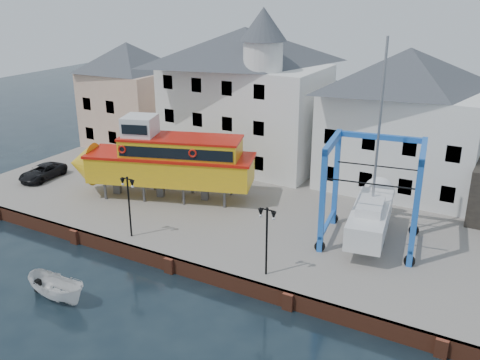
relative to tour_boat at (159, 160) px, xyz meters
The scene contains 12 objects.
ground 10.93m from the tour_boat, 49.88° to the right, with size 140.00×140.00×0.00m, color black.
hardstanding 8.10m from the tour_boat, 26.18° to the left, with size 44.00×22.00×1.00m, color slate.
quay_wall 10.69m from the tour_boat, 49.50° to the right, with size 44.00×0.47×1.00m.
building_pink 15.49m from the tour_boat, 138.24° to the left, with size 8.00×7.00×10.30m.
building_white_main 11.25m from the tour_boat, 80.99° to the left, with size 14.00×8.30×14.00m.
building_white_right 19.35m from the tour_boat, 35.80° to the left, with size 12.00×8.00×11.20m.
lamp_post_left 7.06m from the tour_boat, 68.78° to the right, with size 1.12×0.32×4.20m.
lamp_post_right 14.17m from the tour_boat, 27.65° to the right, with size 1.12×0.32×4.20m.
tour_boat is the anchor object (origin of this frame).
travel_lift 16.44m from the tour_boat, ahead, with size 6.71×8.81×12.95m.
van 11.63m from the tour_boat, behind, with size 2.00×4.34×1.21m, color black.
motorboat_a 14.17m from the tour_boat, 78.02° to the right, with size 1.55×4.13×1.59m, color silver.
Camera 1 is at (17.97, -23.05, 16.86)m, focal length 40.00 mm.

